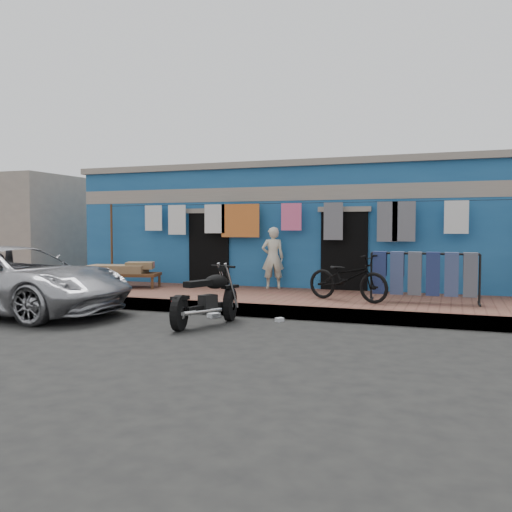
% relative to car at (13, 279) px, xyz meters
% --- Properties ---
extents(ground, '(80.00, 80.00, 0.00)m').
position_rel_car_xyz_m(ground, '(4.53, -0.26, -0.70)').
color(ground, black).
rests_on(ground, ground).
extents(sidewalk, '(28.00, 3.00, 0.25)m').
position_rel_car_xyz_m(sidewalk, '(4.53, 2.74, -0.57)').
color(sidewalk, brown).
rests_on(sidewalk, ground).
extents(curb, '(28.00, 0.10, 0.25)m').
position_rel_car_xyz_m(curb, '(4.53, 1.29, -0.57)').
color(curb, gray).
rests_on(curb, ground).
extents(building, '(12.20, 5.20, 3.36)m').
position_rel_car_xyz_m(building, '(4.53, 6.73, 0.99)').
color(building, '#1C5087').
rests_on(building, ground).
extents(neighbor_left, '(6.00, 5.00, 3.40)m').
position_rel_car_xyz_m(neighbor_left, '(-6.47, 6.74, 1.00)').
color(neighbor_left, '#9E9384').
rests_on(neighbor_left, ground).
extents(clothesline, '(10.06, 0.06, 2.10)m').
position_rel_car_xyz_m(clothesline, '(4.48, 3.99, 1.12)').
color(clothesline, brown).
rests_on(clothesline, sidewalk).
extents(car, '(4.97, 2.29, 1.40)m').
position_rel_car_xyz_m(car, '(0.00, 0.00, 0.00)').
color(car, '#B5B5BA').
rests_on(car, ground).
extents(seated_person, '(0.63, 0.54, 1.48)m').
position_rel_car_xyz_m(seated_person, '(4.15, 3.94, 0.29)').
color(seated_person, beige).
rests_on(seated_person, sidewalk).
extents(bicycle, '(1.88, 1.19, 1.15)m').
position_rel_car_xyz_m(bicycle, '(6.26, 2.35, 0.13)').
color(bicycle, black).
rests_on(bicycle, sidewalk).
extents(motorcycle, '(1.54, 1.94, 1.04)m').
position_rel_car_xyz_m(motorcycle, '(4.18, 0.13, -0.18)').
color(motorcycle, black).
rests_on(motorcycle, ground).
extents(charpoy, '(2.17, 1.71, 0.59)m').
position_rel_car_xyz_m(charpoy, '(0.64, 2.95, -0.15)').
color(charpoy, brown).
rests_on(charpoy, sidewalk).
extents(jeans_rack, '(2.15, 0.51, 1.03)m').
position_rel_car_xyz_m(jeans_rack, '(7.71, 2.62, 0.07)').
color(jeans_rack, black).
rests_on(jeans_rack, sidewalk).
extents(litter_a, '(0.24, 0.22, 0.09)m').
position_rel_car_xyz_m(litter_a, '(3.33, 0.94, -0.65)').
color(litter_a, silver).
rests_on(litter_a, ground).
extents(litter_b, '(0.17, 0.18, 0.07)m').
position_rel_car_xyz_m(litter_b, '(5.28, 0.94, -0.66)').
color(litter_b, silver).
rests_on(litter_b, ground).
extents(litter_c, '(0.25, 0.27, 0.08)m').
position_rel_car_xyz_m(litter_c, '(3.96, 0.94, -0.66)').
color(litter_c, silver).
rests_on(litter_c, ground).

